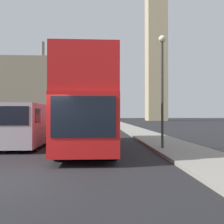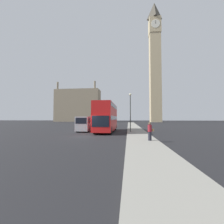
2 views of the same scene
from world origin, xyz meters
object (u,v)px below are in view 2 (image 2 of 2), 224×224
Objects in this scene: red_double_decker_bus at (107,116)px; white_van at (86,123)px; pedestrian at (150,131)px; clock_tower at (155,60)px; street_lamp at (130,106)px.

red_double_decker_bus is 3.76m from white_van.
red_double_decker_bus is 11.36m from pedestrian.
clock_tower is 12.83× the size of street_lamp.
white_van is 3.73× the size of pedestrian.
red_double_decker_bus is (-19.56, -67.48, -35.10)m from clock_tower.
pedestrian is at bearing -100.41° from clock_tower.
red_double_decker_bus is 4.20m from street_lamp.
red_double_decker_bus reaches higher than pedestrian.
street_lamp is (7.24, -1.97, 2.61)m from white_van.
clock_tower is at bearing 73.83° from red_double_decker_bus.
clock_tower is at bearing 77.03° from street_lamp.
white_van is (-3.50, 0.73, -1.17)m from red_double_decker_bus.
pedestrian is (8.84, -10.65, -0.34)m from white_van.
clock_tower reaches higher than white_van.
red_double_decker_bus is 6.60× the size of pedestrian.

